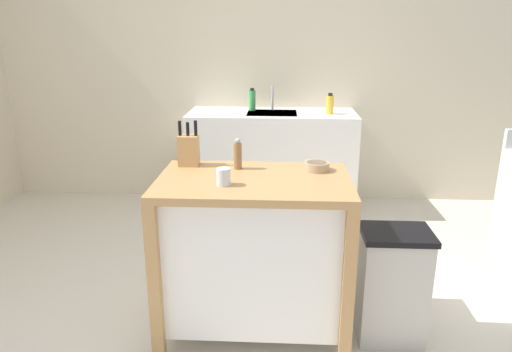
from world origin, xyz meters
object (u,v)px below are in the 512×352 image
Objects in this scene: knife_block at (189,150)px; bottle_dish_soap at (252,100)px; bottle_spray_cleaner at (330,104)px; drinking_cup at (224,177)px; kitchen_island at (254,247)px; sink_faucet at (272,98)px; trash_bin at (392,285)px; pepper_grinder at (239,155)px; bowl_stoneware_deep at (317,166)px.

bottle_dish_soap is (0.24, 1.78, 0.02)m from knife_block.
bottle_spray_cleaner is (0.93, 1.63, 0.01)m from knife_block.
bottle_spray_cleaner is (0.70, 1.97, 0.06)m from drinking_cup.
knife_block is at bearing 149.31° from kitchen_island.
bottle_dish_soap reaches higher than drinking_cup.
sink_faucet is 0.54m from bottle_spray_cleaner.
trash_bin is (0.88, 0.07, -0.61)m from drinking_cup.
bottle_dish_soap is (-0.04, 1.84, 0.03)m from pepper_grinder.
bottle_spray_cleaner is at bearing -12.67° from bottle_dish_soap.
knife_block reaches higher than bowl_stoneware_deep.
bottle_spray_cleaner is at bearing 70.47° from drinking_cup.
trash_bin is at bearing -67.04° from bottle_dish_soap.
drinking_cup reaches higher than bowl_stoneware_deep.
kitchen_island is at bearing -61.36° from pepper_grinder.
pepper_grinder is at bearing 178.46° from bowl_stoneware_deep.
sink_faucet reaches higher than drinking_cup.
sink_faucet is at bearing 76.77° from knife_block.
bowl_stoneware_deep is 0.21× the size of trash_bin.
bottle_dish_soap is (-0.87, 2.05, 0.68)m from trash_bin.
trash_bin is at bearing -84.60° from bottle_spray_cleaner.
kitchen_island is 7.39× the size of bowl_stoneware_deep.
knife_block is 1.87m from sink_faucet.
kitchen_island is at bearing -86.20° from bottle_dish_soap.
knife_block reaches higher than bottle_dish_soap.
bowl_stoneware_deep is 1.71m from bottle_spray_cleaner.
pepper_grinder is at bearing -10.75° from knife_block.
trash_bin is 2.86× the size of sink_faucet.
knife_block is at bearing 169.25° from pepper_grinder.
bottle_dish_soap is at bearing 104.09° from bowl_stoneware_deep.
kitchen_island is 3.91× the size of knife_block.
knife_block is 0.71m from bowl_stoneware_deep.
bottle_spray_cleaner reaches higher than pepper_grinder.
pepper_grinder is 1.80m from bottle_spray_cleaner.
bottle_spray_cleaner is at bearing 73.23° from kitchen_island.
kitchen_island is 1.58× the size of trash_bin.
knife_block reaches higher than sink_faucet.
knife_block is 0.40× the size of trash_bin.
knife_block is at bearing -103.23° from sink_faucet.
pepper_grinder reaches higher than bowl_stoneware_deep.
sink_faucet reaches higher than pepper_grinder.
bottle_spray_cleaner is at bearing 68.85° from pepper_grinder.
knife_block is 1.39× the size of bottle_spray_cleaner.
bottle_spray_cleaner is (0.65, 1.68, 0.02)m from pepper_grinder.
trash_bin is 2.33m from bottle_dish_soap.
drinking_cup is 0.47× the size of bottle_spray_cleaner.
bowl_stoneware_deep is 0.66× the size of bottle_dish_soap.
kitchen_island is at bearing -154.40° from bowl_stoneware_deep.
bottle_dish_soap is (-0.69, 0.16, 0.01)m from bottle_spray_cleaner.
kitchen_island is 4.88× the size of bottle_dish_soap.
drinking_cup is 0.42× the size of bottle_dish_soap.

